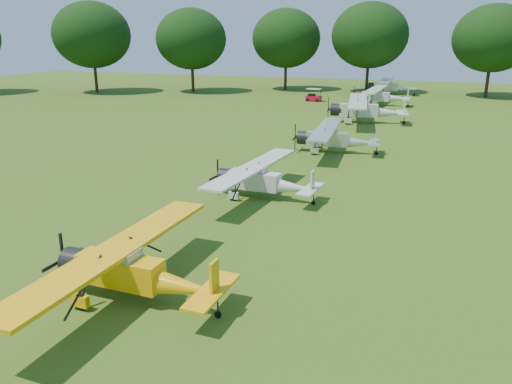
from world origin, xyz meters
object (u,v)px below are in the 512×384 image
Objects in this scene: aircraft_4 at (334,137)px; aircraft_7 at (390,86)px; aircraft_5 at (365,108)px; aircraft_2 at (132,268)px; aircraft_3 at (262,178)px; aircraft_6 at (380,95)px; golf_cart at (313,97)px.

aircraft_4 is 0.89× the size of aircraft_7.
aircraft_5 reaches higher than aircraft_7.
aircraft_7 reaches higher than aircraft_2.
aircraft_6 reaches higher than aircraft_3.
aircraft_5 reaches higher than golf_cart.
aircraft_5 is (1.46, 25.60, 0.35)m from aircraft_3.
aircraft_7 is (-0.10, 12.41, 0.04)m from aircraft_6.
aircraft_3 is 0.75× the size of aircraft_5.
aircraft_5 is (0.14, 13.84, 0.27)m from aircraft_4.
aircraft_2 is 52.14m from golf_cart.
aircraft_3 is 25.64m from aircraft_5.
aircraft_7 reaches higher than aircraft_3.
aircraft_4 is at bearing 87.22° from aircraft_2.
aircraft_5 reaches higher than aircraft_4.
aircraft_6 is at bearing -2.96° from golf_cart.
aircraft_4 is at bearing -68.11° from golf_cart.
aircraft_3 is at bearing -74.60° from golf_cart.
aircraft_5 is at bearing 88.52° from aircraft_2.
aircraft_3 is 0.84× the size of aircraft_6.
aircraft_6 is (1.63, 50.44, 0.15)m from aircraft_2.
aircraft_5 reaches higher than aircraft_3.
aircraft_3 is at bearing -101.64° from aircraft_5.
aircraft_4 reaches higher than aircraft_2.
aircraft_3 reaches higher than golf_cart.
aircraft_6 is at bearing 84.97° from aircraft_4.
aircraft_7 is at bearing 89.87° from aircraft_2.
aircraft_7 is 5.64× the size of golf_cart.
aircraft_3 is 40.98m from golf_cart.
aircraft_3 is at bearing -101.43° from aircraft_4.
aircraft_7 reaches higher than aircraft_6.
aircraft_4 is at bearing -91.27° from aircraft_7.
aircraft_3 is 51.53m from aircraft_7.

